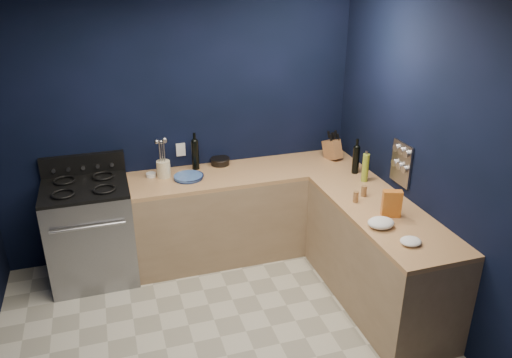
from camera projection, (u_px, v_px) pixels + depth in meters
name	position (u px, v px, depth m)	size (l,w,h in m)	color
floor	(227.00, 356.00, 3.87)	(3.50, 3.50, 0.02)	#BBB6A3
wall_back	(179.00, 128.00, 4.88)	(3.50, 0.02, 2.60)	black
wall_right	(446.00, 174.00, 3.83)	(0.02, 3.50, 2.60)	black
cab_back	(248.00, 213.00, 5.11)	(2.30, 0.63, 0.86)	#967A5C
top_back	(248.00, 173.00, 4.93)	(2.30, 0.63, 0.04)	#8E5D35
cab_right	(378.00, 258.00, 4.34)	(0.63, 1.67, 0.86)	#967A5C
top_right	(383.00, 212.00, 4.16)	(0.63, 1.67, 0.04)	#8E5D35
gas_range	(91.00, 234.00, 4.67)	(0.76, 0.66, 0.92)	gray
oven_door	(92.00, 252.00, 4.40)	(0.59, 0.02, 0.42)	black
cooktop	(84.00, 188.00, 4.47)	(0.76, 0.66, 0.03)	black
backguard	(83.00, 165.00, 4.69)	(0.76, 0.06, 0.20)	black
spice_panel	(401.00, 164.00, 4.35)	(0.02, 0.28, 0.38)	gray
wall_outlet	(181.00, 150.00, 4.95)	(0.09, 0.02, 0.13)	white
plate_stack	(188.00, 177.00, 4.74)	(0.27, 0.27, 0.03)	#374D9B
ramekin	(151.00, 175.00, 4.78)	(0.09, 0.09, 0.04)	white
utensil_crock	(164.00, 169.00, 4.75)	(0.13, 0.13, 0.16)	beige
wine_bottle_back	(195.00, 155.00, 4.91)	(0.07, 0.07, 0.29)	black
lemon_basket	(220.00, 161.00, 5.05)	(0.19, 0.19, 0.07)	black
knife_block	(332.00, 149.00, 5.18)	(0.11, 0.18, 0.20)	brown
wine_bottle_right	(356.00, 160.00, 4.82)	(0.07, 0.07, 0.27)	black
oil_bottle	(365.00, 168.00, 4.64)	(0.06, 0.06, 0.27)	#8CA32A
spice_jar_near	(356.00, 197.00, 4.27)	(0.04, 0.04, 0.10)	olive
spice_jar_far	(364.00, 191.00, 4.38)	(0.05, 0.05, 0.10)	olive
crouton_bag	(392.00, 204.00, 4.01)	(0.15, 0.07, 0.22)	#A62410
towel_front	(381.00, 223.00, 3.87)	(0.21, 0.18, 0.07)	white
towel_end	(411.00, 241.00, 3.65)	(0.16, 0.14, 0.05)	white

